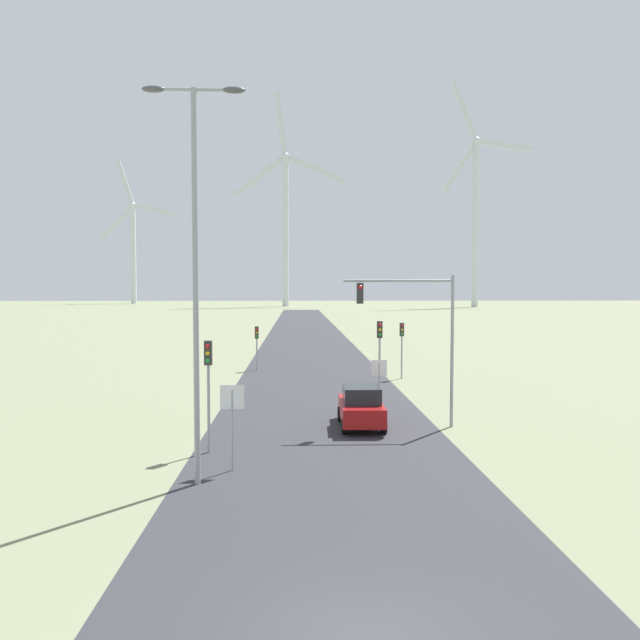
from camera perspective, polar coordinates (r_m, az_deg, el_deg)
road_surface at (r=58.69m, az=-0.99°, el=-3.05°), size 10.00×240.00×0.01m
streetlamp at (r=19.56m, az=-11.34°, el=6.76°), size 3.12×0.32×12.19m
stop_sign_near at (r=21.17m, az=-8.03°, el=-8.22°), size 0.81×0.07×2.88m
stop_sign_far at (r=32.25m, az=5.43°, el=-4.95°), size 0.81×0.07×2.42m
traffic_light_post_near_left at (r=23.41m, az=-10.18°, el=-4.61°), size 0.28×0.33×4.17m
traffic_light_post_near_right at (r=33.50m, az=5.47°, el=-2.11°), size 0.28×0.34×4.34m
traffic_light_post_mid_left at (r=46.53m, az=-5.81°, el=-1.66°), size 0.28×0.33×3.27m
traffic_light_post_mid_right at (r=42.37m, az=7.49°, el=-1.62°), size 0.28×0.34×3.77m
traffic_light_mast_overhead at (r=27.49m, az=8.79°, el=0.07°), size 4.85×0.35×6.68m
car_approaching at (r=27.65m, az=3.78°, el=-7.89°), size 1.88×4.13×1.83m
wind_turbine_far_left at (r=264.82m, az=-16.72°, el=6.86°), size 31.65×2.60×57.78m
wind_turbine_left at (r=214.18m, az=-3.18°, el=9.64°), size 38.34×2.60×72.40m
wind_turbine_center at (r=213.62m, az=14.05°, el=10.02°), size 31.87×8.30×73.06m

